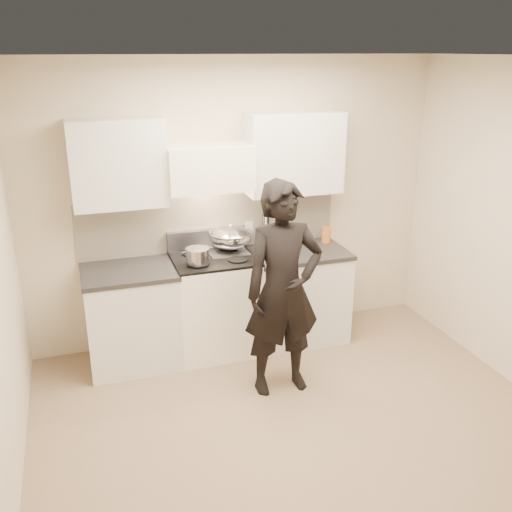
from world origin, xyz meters
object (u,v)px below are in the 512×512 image
(stove, at_px, (216,304))
(utensil_crock, at_px, (266,237))
(wok, at_px, (231,237))
(person, at_px, (283,290))
(counter_right, at_px, (297,294))

(stove, xyz_separation_m, utensil_crock, (0.57, 0.20, 0.55))
(wok, xyz_separation_m, person, (0.17, -0.96, -0.17))
(wok, relative_size, person, 0.28)
(stove, bearing_deg, person, -65.69)
(utensil_crock, distance_m, person, 1.04)
(counter_right, xyz_separation_m, wok, (-0.63, 0.14, 0.61))
(counter_right, height_order, wok, wok)
(counter_right, bearing_deg, utensil_crock, 141.99)
(wok, distance_m, person, 0.99)
(wok, distance_m, utensil_crock, 0.38)
(utensil_crock, xyz_separation_m, person, (-0.20, -1.02, -0.12))
(stove, height_order, person, person)
(stove, height_order, utensil_crock, utensil_crock)
(wok, relative_size, utensil_crock, 1.55)
(wok, bearing_deg, counter_right, -12.90)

